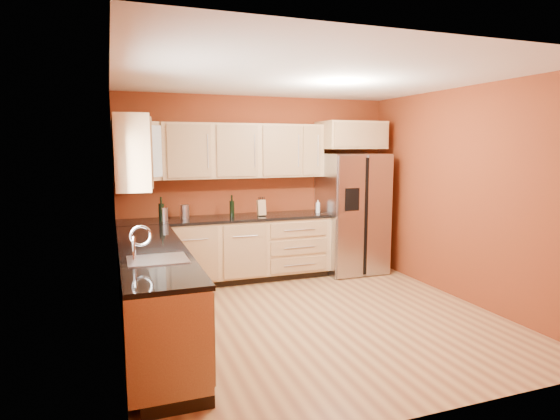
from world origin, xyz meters
name	(u,v)px	position (x,y,z in m)	size (l,w,h in m)	color
floor	(313,318)	(0.00, 0.00, 0.00)	(4.00, 4.00, 0.00)	brown
ceiling	(315,77)	(0.00, 0.00, 2.60)	(4.00, 4.00, 0.00)	white
wall_back	(258,187)	(0.00, 2.00, 1.30)	(4.00, 0.04, 2.60)	maroon
wall_front	(436,235)	(0.00, -2.00, 1.30)	(4.00, 0.04, 2.60)	maroon
wall_left	(116,210)	(-2.00, 0.00, 1.30)	(0.04, 4.00, 2.60)	maroon
wall_right	(465,195)	(2.00, 0.00, 1.30)	(0.04, 4.00, 2.60)	maroon
base_cabinets_back	(228,251)	(-0.55, 1.70, 0.44)	(2.90, 0.60, 0.88)	tan
base_cabinets_left	(153,297)	(-1.70, 0.00, 0.44)	(0.60, 2.80, 0.88)	tan
countertop_back	(227,219)	(-0.55, 1.69, 0.90)	(2.90, 0.62, 0.04)	black
countertop_left	(153,250)	(-1.69, 0.00, 0.90)	(0.62, 2.80, 0.04)	black
upper_cabinets_back	(245,151)	(-0.25, 1.83, 1.83)	(2.30, 0.33, 0.75)	tan
upper_cabinets_left	(129,152)	(-1.83, 0.72, 1.83)	(0.33, 1.35, 0.75)	tan
corner_upper_cabinet	(140,151)	(-1.67, 1.67, 1.83)	(0.62, 0.33, 0.75)	tan
over_fridge_cabinet	(351,135)	(1.35, 1.70, 2.05)	(0.92, 0.60, 0.40)	tan
refrigerator	(352,213)	(1.35, 1.62, 0.89)	(0.90, 0.75, 1.78)	silver
window	(119,188)	(-1.98, -0.50, 1.55)	(0.03, 0.90, 1.00)	white
sink_faucet	(157,243)	(-1.69, -0.50, 1.07)	(0.50, 0.42, 0.30)	silver
canister_left	(164,214)	(-1.40, 1.65, 1.01)	(0.11, 0.11, 0.18)	silver
canister_right	(185,212)	(-1.12, 1.74, 1.01)	(0.12, 0.12, 0.19)	silver
wine_bottle_a	(232,206)	(-0.47, 1.74, 1.07)	(0.07, 0.07, 0.30)	black
wine_bottle_b	(161,209)	(-1.44, 1.63, 1.08)	(0.07, 0.07, 0.32)	black
knife_block	(261,208)	(-0.06, 1.68, 1.03)	(0.11, 0.10, 0.22)	#A97F52
soap_dispenser	(318,206)	(0.80, 1.65, 1.01)	(0.06, 0.06, 0.19)	white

